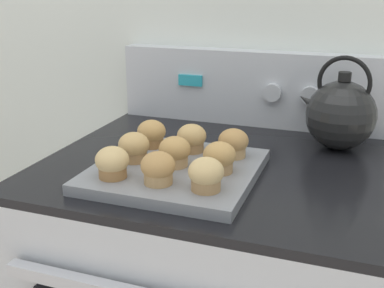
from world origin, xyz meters
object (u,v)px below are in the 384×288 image
Objects in this scene: muffin_pan at (176,171)px; muffin_r2_c1 at (192,138)px; muffin_r0_c1 at (158,168)px; muffin_r2_c2 at (233,143)px; muffin_r0_c2 at (206,175)px; muffin_r0_c0 at (112,163)px; muffin_r2_c0 at (152,134)px; muffin_r1_c2 at (219,158)px; muffin_r1_c1 at (175,152)px; muffin_r1_c0 at (134,147)px; tea_kettle at (340,114)px.

muffin_r2_c1 is at bearing 89.69° from muffin_pan.
muffin_r0_c1 is 1.00× the size of muffin_r2_c2.
muffin_r2_c2 is (0.00, 0.18, 0.00)m from muffin_r0_c2.
muffin_pan is at bearing 46.71° from muffin_r0_c0.
muffin_r2_c0 is 0.09m from muffin_r2_c1.
muffin_r2_c1 is at bearing 116.85° from muffin_r0_c2.
muffin_r2_c0 is at bearing 135.61° from muffin_r0_c2.
muffin_r0_c0 is 0.20m from muffin_r1_c2.
muffin_r0_c1 is 1.00× the size of muffin_r2_c1.
muffin_r2_c0 is (-0.09, 0.09, 0.00)m from muffin_r1_c1.
muffin_r0_c2 is 1.00× the size of muffin_r1_c0.
muffin_r0_c2 and muffin_r1_c0 have the same top height.
muffin_r0_c0 is at bearing -115.65° from muffin_r2_c1.
muffin_r0_c0 and muffin_r2_c2 have the same top height.
muffin_r2_c1 is 0.09m from muffin_r2_c2.
muffin_r0_c1 is 1.00× the size of muffin_r0_c2.
muffin_r0_c1 is 0.20m from muffin_r2_c2.
muffin_r2_c1 is (0.09, -0.00, 0.00)m from muffin_r2_c0.
muffin_r1_c2 is at bearing -91.70° from muffin_r2_c2.
muffin_r1_c2 is (-0.00, 0.09, 0.00)m from muffin_r0_c2.
muffin_r2_c2 is 0.29× the size of tea_kettle.
muffin_r0_c2 is (0.09, -0.09, 0.04)m from muffin_pan.
tea_kettle is at bearing 61.96° from muffin_r0_c2.
muffin_r1_c1 is at bearing 92.78° from muffin_r0_c1.
muffin_r0_c0 is at bearing -89.40° from muffin_r1_c0.
muffin_r1_c1 is at bearing 1.69° from muffin_r1_c0.
muffin_r2_c0 is at bearing 91.37° from muffin_r0_c0.
muffin_r0_c2 is 1.00× the size of muffin_r1_c1.
muffin_r1_c0 is 1.00× the size of muffin_r1_c2.
muffin_r2_c0 is (-0.09, 0.09, 0.04)m from muffin_pan.
muffin_r2_c2 is (0.09, -0.00, 0.00)m from muffin_r2_c1.
muffin_r1_c1 is 0.41m from tea_kettle.
muffin_r0_c2 is (0.09, 0.00, 0.00)m from muffin_r0_c1.
muffin_r1_c0 is 0.09m from muffin_r1_c1.
muffin_r0_c2 is at bearing -63.15° from muffin_r2_c1.
muffin_r2_c1 is at bearing 88.35° from muffin_r1_c1.
muffin_r0_c2 is 1.00× the size of muffin_r1_c2.
muffin_r1_c1 is at bearing -136.64° from muffin_r2_c2.
muffin_r1_c0 is (-0.09, -0.00, 0.04)m from muffin_pan.
muffin_pan is 0.14m from muffin_r2_c2.
muffin_r0_c2 reaches higher than muffin_pan.
muffin_pan is at bearing -135.80° from tea_kettle.
muffin_r1_c0 and muffin_r2_c2 have the same top height.
muffin_pan is 0.10m from muffin_r0_c1.
muffin_r1_c2 is at bearing -26.90° from muffin_r2_c0.
muffin_r1_c0 is at bearing -143.13° from tea_kettle.
muffin_pan is 1.46× the size of tea_kettle.
muffin_r1_c0 and muffin_r2_c0 have the same top height.
muffin_r1_c0 is 1.00× the size of muffin_r2_c1.
tea_kettle is (0.38, 0.38, 0.03)m from muffin_r0_c0.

